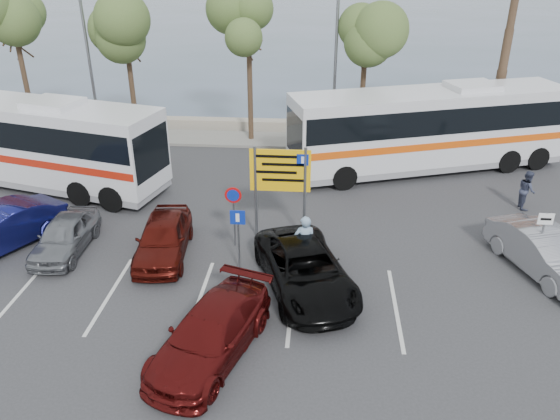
# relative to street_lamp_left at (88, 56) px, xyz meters

# --- Properties ---
(ground) EXTENTS (120.00, 120.00, 0.00)m
(ground) POSITION_rel_street_lamp_left_xyz_m (10.00, -13.52, -4.60)
(ground) COLOR #323234
(ground) RESTS_ON ground
(kerb_strip) EXTENTS (44.00, 2.40, 0.15)m
(kerb_strip) POSITION_rel_street_lamp_left_xyz_m (10.00, 0.48, -4.52)
(kerb_strip) COLOR gray
(kerb_strip) RESTS_ON ground
(seawall) EXTENTS (48.00, 0.80, 0.60)m
(seawall) POSITION_rel_street_lamp_left_xyz_m (10.00, 2.48, -4.30)
(seawall) COLOR #A39682
(seawall) RESTS_ON ground
(sea) EXTENTS (140.00, 140.00, 0.00)m
(sea) POSITION_rel_street_lamp_left_xyz_m (10.00, 46.48, -4.59)
(sea) COLOR #384D59
(sea) RESTS_ON ground
(tree_far_left) EXTENTS (3.20, 3.20, 7.60)m
(tree_far_left) POSITION_rel_street_lamp_left_xyz_m (-4.00, 0.48, 1.73)
(tree_far_left) COLOR #382619
(tree_far_left) RESTS_ON kerb_strip
(tree_left) EXTENTS (3.20, 3.20, 7.20)m
(tree_left) POSITION_rel_street_lamp_left_xyz_m (2.00, 0.48, 1.41)
(tree_left) COLOR #382619
(tree_left) RESTS_ON kerb_strip
(tree_mid) EXTENTS (3.20, 3.20, 8.00)m
(tree_mid) POSITION_rel_street_lamp_left_xyz_m (8.50, 0.48, 2.06)
(tree_mid) COLOR #382619
(tree_mid) RESTS_ON kerb_strip
(tree_right) EXTENTS (3.20, 3.20, 7.40)m
(tree_right) POSITION_rel_street_lamp_left_xyz_m (14.50, 0.48, 1.57)
(tree_right) COLOR #382619
(tree_right) RESTS_ON kerb_strip
(street_lamp_left) EXTENTS (0.45, 1.15, 8.01)m
(street_lamp_left) POSITION_rel_street_lamp_left_xyz_m (0.00, 0.00, 0.00)
(street_lamp_left) COLOR slate
(street_lamp_left) RESTS_ON kerb_strip
(street_lamp_right) EXTENTS (0.45, 1.15, 8.01)m
(street_lamp_right) POSITION_rel_street_lamp_left_xyz_m (13.00, 0.00, 0.00)
(street_lamp_right) COLOR slate
(street_lamp_right) RESTS_ON kerb_strip
(direction_sign) EXTENTS (2.20, 0.12, 3.60)m
(direction_sign) POSITION_rel_street_lamp_left_xyz_m (11.00, -10.32, -2.17)
(direction_sign) COLOR slate
(direction_sign) RESTS_ON ground
(sign_no_stop) EXTENTS (0.60, 0.08, 2.35)m
(sign_no_stop) POSITION_rel_street_lamp_left_xyz_m (9.40, -11.13, -3.02)
(sign_no_stop) COLOR slate
(sign_no_stop) RESTS_ON ground
(sign_parking) EXTENTS (0.50, 0.07, 2.25)m
(sign_parking) POSITION_rel_street_lamp_left_xyz_m (9.80, -12.73, -3.13)
(sign_parking) COLOR slate
(sign_parking) RESTS_ON ground
(sign_taxi) EXTENTS (0.50, 0.07, 2.20)m
(sign_taxi) POSITION_rel_street_lamp_left_xyz_m (19.80, -12.03, -3.18)
(sign_taxi) COLOR slate
(sign_taxi) RESTS_ON ground
(lane_markings) EXTENTS (12.02, 4.20, 0.01)m
(lane_markings) POSITION_rel_street_lamp_left_xyz_m (8.86, -14.52, -4.60)
(lane_markings) COLOR silver
(lane_markings) RESTS_ON ground
(coach_bus_left) EXTENTS (13.38, 6.02, 4.08)m
(coach_bus_left) POSITION_rel_street_lamp_left_xyz_m (-0.82, -6.16, -2.70)
(coach_bus_left) COLOR silver
(coach_bus_left) RESTS_ON ground
(coach_bus_right) EXTENTS (13.48, 6.90, 4.14)m
(coach_bus_right) POSITION_rel_street_lamp_left_xyz_m (17.50, -3.02, -2.68)
(coach_bus_right) COLOR silver
(coach_bus_right) RESTS_ON ground
(car_silver_a) EXTENTS (1.63, 3.84, 1.29)m
(car_silver_a) POSITION_rel_street_lamp_left_xyz_m (3.40, -12.02, -3.95)
(car_silver_a) COLOR slate
(car_silver_a) RESTS_ON ground
(car_blue) EXTENTS (3.76, 4.97, 1.57)m
(car_blue) POSITION_rel_street_lamp_left_xyz_m (1.00, -12.02, -3.81)
(car_blue) COLOR #10134F
(car_blue) RESTS_ON ground
(car_maroon) EXTENTS (3.31, 5.12, 1.38)m
(car_maroon) POSITION_rel_street_lamp_left_xyz_m (9.68, -17.02, -3.91)
(car_maroon) COLOR #4F0E0D
(car_maroon) RESTS_ON ground
(car_red) EXTENTS (2.11, 4.38, 1.44)m
(car_red) POSITION_rel_street_lamp_left_xyz_m (7.00, -12.02, -3.88)
(car_red) COLOR #4B0F0A
(car_red) RESTS_ON ground
(suv_black) EXTENTS (3.98, 5.69, 1.44)m
(suv_black) POSITION_rel_street_lamp_left_xyz_m (12.08, -13.71, -3.88)
(suv_black) COLOR black
(suv_black) RESTS_ON ground
(car_silver_b) EXTENTS (3.06, 4.79, 1.49)m
(car_silver_b) POSITION_rel_street_lamp_left_xyz_m (20.00, -12.02, -3.85)
(car_silver_b) COLOR #929398
(car_silver_b) RESTS_ON ground
(pedestrian_near) EXTENTS (0.80, 0.59, 1.99)m
(pedestrian_near) POSITION_rel_street_lamp_left_xyz_m (12.00, -12.47, -3.60)
(pedestrian_near) COLOR #7F9DB9
(pedestrian_near) RESTS_ON ground
(pedestrian_far) EXTENTS (0.63, 0.81, 1.65)m
(pedestrian_far) POSITION_rel_street_lamp_left_xyz_m (21.00, -7.02, -3.77)
(pedestrian_far) COLOR #373C52
(pedestrian_far) RESTS_ON ground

